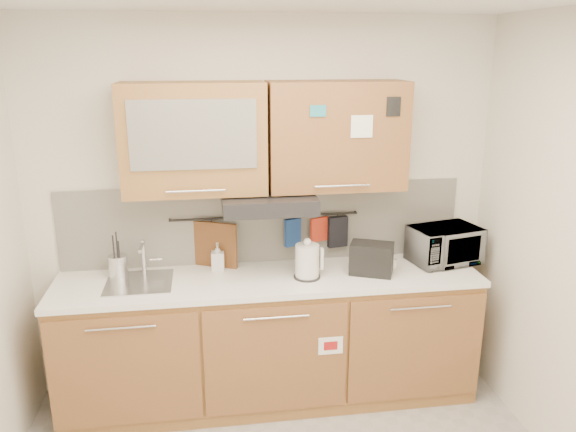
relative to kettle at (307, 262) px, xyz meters
name	(u,v)px	position (x,y,z in m)	size (l,w,h in m)	color
wall_back	(264,209)	(-0.24, 0.37, 0.27)	(3.20, 3.20, 0.00)	silver
base_cabinet	(271,345)	(-0.24, 0.06, -0.62)	(2.80, 0.64, 0.88)	olive
countertop	(270,279)	(-0.24, 0.06, -0.13)	(2.82, 0.62, 0.04)	white
backsplash	(265,223)	(-0.24, 0.35, 0.17)	(2.80, 0.02, 0.56)	silver
upper_cabinets	(266,137)	(-0.25, 0.19, 0.80)	(1.82, 0.37, 0.70)	olive
range_hood	(268,202)	(-0.24, 0.12, 0.39)	(0.60, 0.46, 0.10)	black
sink	(140,282)	(-1.09, 0.07, -0.11)	(0.42, 0.40, 0.26)	silver
utensil_rail	(265,217)	(-0.24, 0.32, 0.23)	(0.02, 0.02, 1.30)	black
utensil_crock	(118,266)	(-1.23, 0.18, -0.03)	(0.16, 0.16, 0.31)	silver
kettle	(307,262)	(0.00, 0.00, 0.00)	(0.20, 0.18, 0.28)	silver
toaster	(372,258)	(0.44, 0.01, 0.00)	(0.32, 0.27, 0.21)	black
microwave	(444,245)	(1.01, 0.14, 0.02)	(0.47, 0.32, 0.26)	#999999
soap_bottle	(218,257)	(-0.58, 0.23, -0.01)	(0.09, 0.09, 0.19)	#999999
cutting_board	(213,252)	(-0.61, 0.30, -0.01)	(0.35, 0.03, 0.44)	brown
oven_mitt	(293,232)	(-0.05, 0.30, 0.11)	(0.12, 0.03, 0.20)	navy
dark_pouch	(338,232)	(0.27, 0.30, 0.10)	(0.14, 0.04, 0.22)	black
pot_holder	(319,229)	(0.14, 0.30, 0.12)	(0.14, 0.02, 0.17)	red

